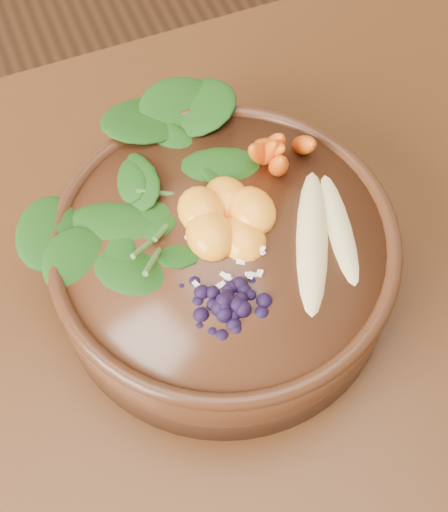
# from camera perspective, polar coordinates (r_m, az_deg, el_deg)

# --- Properties ---
(dining_table) EXTENTS (1.60, 0.90, 0.75)m
(dining_table) POSITION_cam_1_polar(r_m,az_deg,el_deg) (0.65, -3.78, -18.86)
(dining_table) COLOR #331C0C
(dining_table) RESTS_ON ground
(stoneware_bowl) EXTENTS (0.36, 0.36, 0.07)m
(stoneware_bowl) POSITION_cam_1_polar(r_m,az_deg,el_deg) (0.59, -0.00, -0.50)
(stoneware_bowl) COLOR #472413
(stoneware_bowl) RESTS_ON dining_table
(kale_heap) EXTENTS (0.23, 0.22, 0.04)m
(kale_heap) POSITION_cam_1_polar(r_m,az_deg,el_deg) (0.57, -4.32, 7.41)
(kale_heap) COLOR #1B4C10
(kale_heap) RESTS_ON stoneware_bowl
(carrot_cluster) EXTENTS (0.07, 0.07, 0.08)m
(carrot_cluster) POSITION_cam_1_polar(r_m,az_deg,el_deg) (0.57, 5.07, 9.80)
(carrot_cluster) COLOR orange
(carrot_cluster) RESTS_ON stoneware_bowl
(banana_halves) EXTENTS (0.10, 0.14, 0.03)m
(banana_halves) POSITION_cam_1_polar(r_m,az_deg,el_deg) (0.55, 8.30, 2.49)
(banana_halves) COLOR #E0CC84
(banana_halves) RESTS_ON stoneware_bowl
(mandarin_cluster) EXTENTS (0.11, 0.11, 0.03)m
(mandarin_cluster) POSITION_cam_1_polar(r_m,az_deg,el_deg) (0.55, 0.20, 3.79)
(mandarin_cluster) COLOR orange
(mandarin_cluster) RESTS_ON stoneware_bowl
(blueberry_pile) EXTENTS (0.15, 0.14, 0.04)m
(blueberry_pile) POSITION_cam_1_polar(r_m,az_deg,el_deg) (0.51, 0.31, -2.84)
(blueberry_pile) COLOR black
(blueberry_pile) RESTS_ON stoneware_bowl
(coconut_flakes) EXTENTS (0.11, 0.09, 0.01)m
(coconut_flakes) POSITION_cam_1_polar(r_m,az_deg,el_deg) (0.54, 0.20, -0.05)
(coconut_flakes) COLOR white
(coconut_flakes) RESTS_ON stoneware_bowl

